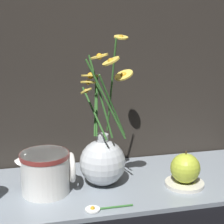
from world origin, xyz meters
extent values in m
plane|color=black|center=(0.00, 0.00, 0.00)|extent=(6.00, 6.00, 0.00)
cube|color=gray|center=(0.00, 0.00, 0.01)|extent=(0.87, 0.34, 0.01)
sphere|color=silver|center=(-0.04, 0.00, 0.08)|extent=(0.13, 0.13, 0.13)
cylinder|color=silver|center=(-0.04, 0.00, 0.14)|extent=(0.03, 0.03, 0.03)
cylinder|color=#3D7A33|center=(-0.01, 0.01, 0.28)|extent=(0.02, 0.06, 0.26)
cylinder|color=#EAC64C|center=(0.02, 0.01, 0.41)|extent=(0.04, 0.04, 0.01)
sphere|color=gold|center=(0.02, 0.01, 0.41)|extent=(0.01, 0.01, 0.01)
cylinder|color=#3D7A33|center=(-0.05, 0.00, 0.24)|extent=(0.01, 0.03, 0.16)
cylinder|color=#EAC64C|center=(-0.07, 0.01, 0.31)|extent=(0.06, 0.06, 0.01)
sphere|color=gold|center=(-0.07, 0.01, 0.31)|extent=(0.02, 0.02, 0.02)
cylinder|color=#3D7A33|center=(-0.06, 0.01, 0.23)|extent=(0.02, 0.04, 0.14)
cylinder|color=#EAC64C|center=(-0.07, 0.01, 0.30)|extent=(0.05, 0.05, 0.01)
sphere|color=gold|center=(-0.07, 0.01, 0.30)|extent=(0.01, 0.01, 0.01)
cylinder|color=#3D7A33|center=(-0.06, -0.03, 0.22)|extent=(0.06, 0.06, 0.13)
cylinder|color=#EAC64C|center=(-0.09, -0.05, 0.29)|extent=(0.04, 0.04, 0.02)
sphere|color=gold|center=(-0.09, -0.05, 0.29)|extent=(0.01, 0.01, 0.01)
cylinder|color=#3D7A33|center=(-0.05, -0.03, 0.26)|extent=(0.06, 0.02, 0.22)
cylinder|color=#EAC64C|center=(-0.06, -0.06, 0.37)|extent=(0.05, 0.05, 0.02)
sphere|color=gold|center=(-0.06, -0.06, 0.37)|extent=(0.02, 0.02, 0.02)
cylinder|color=#3D7A33|center=(-0.04, -0.05, 0.26)|extent=(0.10, 0.01, 0.21)
cylinder|color=#EAC64C|center=(-0.04, -0.10, 0.36)|extent=(0.04, 0.04, 0.02)
sphere|color=gold|center=(-0.04, -0.10, 0.36)|extent=(0.02, 0.02, 0.02)
cylinder|color=#3D7A33|center=(-0.02, -0.04, 0.24)|extent=(0.08, 0.04, 0.17)
cylinder|color=#EAC64C|center=(0.00, -0.07, 0.33)|extent=(0.06, 0.06, 0.02)
sphere|color=gold|center=(0.00, -0.07, 0.33)|extent=(0.02, 0.02, 0.02)
cylinder|color=white|center=(-0.19, -0.02, 0.07)|extent=(0.12, 0.12, 0.11)
cylinder|color=maroon|center=(-0.19, -0.02, 0.12)|extent=(0.13, 0.13, 0.01)
torus|color=white|center=(-0.12, -0.02, 0.08)|extent=(0.01, 0.08, 0.08)
cone|color=white|center=(-0.25, -0.02, 0.11)|extent=(0.05, 0.03, 0.04)
cylinder|color=silver|center=(0.18, -0.06, 0.02)|extent=(0.11, 0.11, 0.01)
sphere|color=#B7C638|center=(0.18, -0.06, 0.06)|extent=(0.08, 0.08, 0.08)
cylinder|color=#4C3819|center=(0.18, -0.06, 0.11)|extent=(0.00, 0.00, 0.01)
cylinder|color=#336B2D|center=(-0.04, -0.14, 0.01)|extent=(0.10, 0.01, 0.01)
cylinder|color=white|center=(-0.09, -0.14, 0.01)|extent=(0.04, 0.04, 0.00)
sphere|color=gold|center=(-0.09, -0.14, 0.02)|extent=(0.01, 0.01, 0.01)
camera|label=1|loc=(-0.23, -0.94, 0.46)|focal=60.00mm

